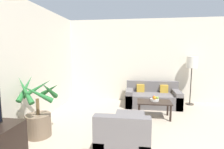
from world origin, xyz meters
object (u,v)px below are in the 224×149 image
object	(u,v)px
potted_palm	(38,116)
apple_green	(157,98)
orange_fruit	(155,98)
apple_red	(154,97)
floor_lamp	(192,65)
coffee_table	(154,104)
fruit_bowl	(155,100)
ottoman	(130,122)
sofa_loveseat	(152,98)
armchair	(123,141)

from	to	relation	value
potted_palm	apple_green	size ratio (longest dim) A/B	18.68
orange_fruit	potted_palm	bearing A→B (deg)	-150.75
potted_palm	apple_red	xyz separation A→B (m)	(2.32, 1.38, 0.09)
floor_lamp	apple_red	size ratio (longest dim) A/B	21.39
potted_palm	coffee_table	distance (m)	2.66
fruit_bowl	ottoman	distance (m)	1.09
fruit_bowl	apple_green	bearing A→B (deg)	-9.92
apple_green	ottoman	bearing A→B (deg)	-126.57
orange_fruit	ottoman	bearing A→B (deg)	-124.60
apple_red	ottoman	distance (m)	1.12
apple_green	ottoman	distance (m)	1.13
potted_palm	sofa_loveseat	bearing A→B (deg)	44.08
potted_palm	sofa_loveseat	world-z (taller)	potted_palm
sofa_loveseat	ottoman	distance (m)	1.93
apple_red	floor_lamp	bearing A→B (deg)	44.32
potted_palm	apple_green	bearing A→B (deg)	29.24
coffee_table	fruit_bowl	world-z (taller)	fruit_bowl
floor_lamp	orange_fruit	xyz separation A→B (m)	(-1.22, -1.28, -0.74)
sofa_loveseat	armchair	size ratio (longest dim) A/B	1.88
orange_fruit	apple_green	bearing A→B (deg)	28.96
potted_palm	apple_red	distance (m)	2.70
sofa_loveseat	potted_palm	bearing A→B (deg)	-135.92
armchair	ottoman	xyz separation A→B (m)	(0.07, 0.91, -0.07)
orange_fruit	coffee_table	bearing A→B (deg)	-177.21
coffee_table	fruit_bowl	xyz separation A→B (m)	(0.01, 0.05, 0.09)
ottoman	potted_palm	bearing A→B (deg)	-164.98
coffee_table	fruit_bowl	distance (m)	0.11
sofa_loveseat	armchair	distance (m)	2.82
potted_palm	armchair	size ratio (longest dim) A/B	1.43
apple_red	orange_fruit	distance (m)	0.08
floor_lamp	apple_green	bearing A→B (deg)	-132.74
sofa_loveseat	ottoman	size ratio (longest dim) A/B	2.65
armchair	sofa_loveseat	bearing A→B (deg)	75.82
armchair	apple_red	bearing A→B (deg)	70.68
potted_palm	fruit_bowl	bearing A→B (deg)	30.15
fruit_bowl	potted_palm	bearing A→B (deg)	-149.85
floor_lamp	ottoman	bearing A→B (deg)	-130.33
coffee_table	sofa_loveseat	bearing A→B (deg)	87.16
apple_red	apple_green	distance (m)	0.09
apple_red	apple_green	bearing A→B (deg)	-27.11
sofa_loveseat	armchair	xyz separation A→B (m)	(-0.69, -2.73, 0.00)
potted_palm	armchair	world-z (taller)	potted_palm
coffee_table	floor_lamp	bearing A→B (deg)	46.26
fruit_bowl	apple_green	distance (m)	0.09
potted_palm	floor_lamp	distance (m)	4.47
orange_fruit	fruit_bowl	bearing A→B (deg)	83.75
coffee_table	armchair	world-z (taller)	armchair
floor_lamp	armchair	xyz separation A→B (m)	(-1.87, -3.03, -1.00)
apple_red	apple_green	world-z (taller)	apple_red
sofa_loveseat	fruit_bowl	distance (m)	0.96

